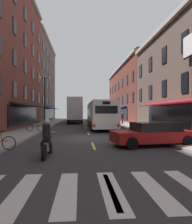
# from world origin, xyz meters

# --- Properties ---
(ground_plane) EXTENTS (34.80, 80.00, 0.10)m
(ground_plane) POSITION_xyz_m (0.00, 0.00, -0.05)
(ground_plane) COLOR #333335
(lane_centre_dashes) EXTENTS (0.14, 73.90, 0.01)m
(lane_centre_dashes) POSITION_xyz_m (0.00, -0.25, 0.00)
(lane_centre_dashes) COLOR #DBCC4C
(lane_centre_dashes) RESTS_ON ground
(crosswalk_near) EXTENTS (7.10, 2.80, 0.01)m
(crosswalk_near) POSITION_xyz_m (0.00, -10.00, 0.00)
(crosswalk_near) COLOR silver
(crosswalk_near) RESTS_ON ground
(sidewalk_left) EXTENTS (3.00, 80.00, 0.14)m
(sidewalk_left) POSITION_xyz_m (-5.90, 0.00, 0.07)
(sidewalk_left) COLOR gray
(sidewalk_left) RESTS_ON ground
(sidewalk_right) EXTENTS (3.00, 80.00, 0.14)m
(sidewalk_right) POSITION_xyz_m (5.90, 0.00, 0.07)
(sidewalk_right) COLOR gray
(sidewalk_right) RESTS_ON ground
(transit_bus) EXTENTS (2.68, 11.71, 3.11)m
(transit_bus) POSITION_xyz_m (1.64, 8.87, 1.64)
(transit_bus) COLOR silver
(transit_bus) RESTS_ON ground
(box_truck) EXTENTS (2.55, 8.04, 4.23)m
(box_truck) POSITION_xyz_m (-1.54, 19.06, 2.15)
(box_truck) COLOR black
(box_truck) RESTS_ON ground
(sedan_near) EXTENTS (4.88, 2.50, 1.35)m
(sedan_near) POSITION_xyz_m (3.46, -3.71, 0.69)
(sedan_near) COLOR maroon
(sedan_near) RESTS_ON ground
(sedan_mid) EXTENTS (1.97, 4.55, 1.28)m
(sedan_mid) POSITION_xyz_m (-1.77, 30.89, 0.67)
(sedan_mid) COLOR #515154
(sedan_mid) RESTS_ON ground
(motorcycle_rider) EXTENTS (0.62, 2.07, 1.66)m
(motorcycle_rider) POSITION_xyz_m (-2.21, -6.10, 0.71)
(motorcycle_rider) COLOR black
(motorcycle_rider) RESTS_ON ground
(bicycle_mid) EXTENTS (1.71, 0.48, 0.91)m
(bicycle_mid) POSITION_xyz_m (-4.90, 4.09, 0.50)
(bicycle_mid) COLOR black
(bicycle_mid) RESTS_ON sidewalk_left
(pedestrian_near) EXTENTS (0.51, 0.48, 1.73)m
(pedestrian_near) POSITION_xyz_m (5.65, 14.94, 1.06)
(pedestrian_near) COLOR maroon
(pedestrian_near) RESTS_ON sidewalk_right
(street_lamp_twin) EXTENTS (1.42, 0.32, 5.96)m
(street_lamp_twin) POSITION_xyz_m (-4.90, 9.15, 3.42)
(street_lamp_twin) COLOR black
(street_lamp_twin) RESTS_ON sidewalk_left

